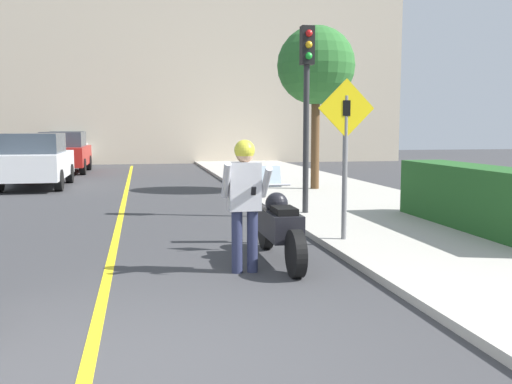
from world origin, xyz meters
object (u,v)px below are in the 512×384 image
Objects in this scene: parked_car_white at (36,160)px; traffic_light at (307,84)px; street_tree at (316,66)px; parked_car_silver at (70,147)px; parked_car_red at (64,152)px; motorcycle at (279,226)px; person_biker at (245,192)px; crossing_sign at (345,144)px.

traffic_light is at bearing -48.73° from parked_car_white.
street_tree is 1.09× the size of parked_car_silver.
street_tree reaches higher than parked_car_red.
traffic_light reaches higher than parked_car_silver.
parked_car_red is at bearing 115.63° from traffic_light.
street_tree reaches higher than motorcycle.
parked_car_silver is (-4.78, 23.11, -0.18)m from person_biker.
crossing_sign is 17.32m from parked_car_red.
traffic_light is 4.82m from street_tree.
parked_car_white is at bearing 159.95° from street_tree.
person_biker is at bearing -143.63° from crossing_sign.
street_tree is 1.09× the size of parked_car_white.
street_tree is at bearing 67.26° from person_biker.
traffic_light is 0.90× the size of parked_car_silver.
parked_car_silver is (-8.40, 14.47, -2.71)m from street_tree.
street_tree is (3.62, 8.64, 2.53)m from person_biker.
parked_car_white and parked_car_red have the same top height.
traffic_light is 0.82× the size of street_tree.
motorcycle is 0.56× the size of parked_car_white.
crossing_sign reaches higher than parked_car_white.
parked_car_white reaches higher than motorcycle.
parked_car_white is (-8.10, 2.96, -2.71)m from street_tree.
crossing_sign is 12.06m from parked_car_white.
motorcycle is at bearing -110.54° from street_tree.
person_biker is at bearing -68.89° from parked_car_white.
person_biker is 18.05m from parked_car_red.
street_tree is 12.24m from parked_car_red.
crossing_sign reaches higher than motorcycle.
parked_car_white is (-6.51, 7.42, -1.86)m from traffic_light.
parked_car_red is 5.62m from parked_car_silver.
parked_car_red reaches higher than motorcycle.
person_biker is at bearing -115.99° from traffic_light.
parked_car_red is 1.00× the size of parked_car_silver.
traffic_light reaches higher than parked_car_red.
parked_car_red is at bearing -85.74° from parked_car_silver.
crossing_sign is 0.59× the size of parked_car_white.
person_biker is 0.68× the size of crossing_sign.
person_biker is at bearing -112.74° from street_tree.
crossing_sign is at bearing -94.08° from traffic_light.
parked_car_red is (-7.98, 8.87, -2.71)m from street_tree.
crossing_sign reaches higher than parked_car_silver.
parked_car_silver reaches higher than motorcycle.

